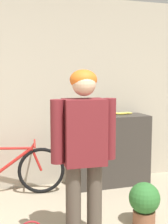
{
  "coord_description": "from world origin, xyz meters",
  "views": [
    {
      "loc": [
        -0.54,
        -1.36,
        1.56
      ],
      "look_at": [
        0.27,
        1.19,
        1.23
      ],
      "focal_mm": 50.0,
      "sensor_mm": 36.0,
      "label": 1
    }
  ],
  "objects_px": {
    "potted_plant": "(144,202)",
    "person": "(84,143)",
    "banana": "(121,113)",
    "bicycle": "(2,171)"
  },
  "relations": [
    {
      "from": "bicycle",
      "to": "banana",
      "type": "bearing_deg",
      "value": 9.54
    },
    {
      "from": "person",
      "to": "potted_plant",
      "type": "bearing_deg",
      "value": 18.14
    },
    {
      "from": "person",
      "to": "potted_plant",
      "type": "xyz_separation_m",
      "value": [
        0.71,
        0.19,
        -0.71
      ]
    },
    {
      "from": "person",
      "to": "banana",
      "type": "bearing_deg",
      "value": 58.5
    },
    {
      "from": "bicycle",
      "to": "potted_plant",
      "type": "distance_m",
      "value": 1.84
    },
    {
      "from": "banana",
      "to": "potted_plant",
      "type": "bearing_deg",
      "value": -103.63
    },
    {
      "from": "person",
      "to": "banana",
      "type": "distance_m",
      "value": 1.81
    },
    {
      "from": "banana",
      "to": "person",
      "type": "bearing_deg",
      "value": -124.72
    },
    {
      "from": "potted_plant",
      "to": "person",
      "type": "bearing_deg",
      "value": -165.09
    },
    {
      "from": "person",
      "to": "potted_plant",
      "type": "relative_size",
      "value": 3.56
    }
  ]
}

